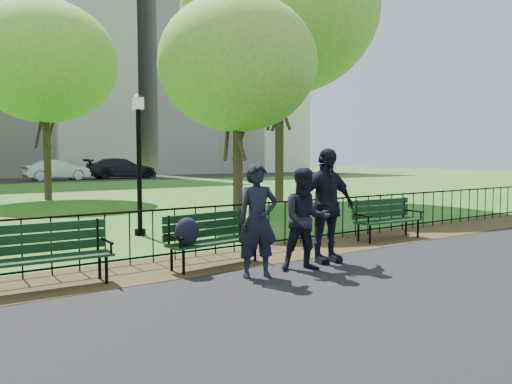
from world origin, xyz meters
TOP-DOWN VIEW (x-y plane):
  - ground at (0.00, 0.00)m, footprint 120.00×120.00m
  - dirt_strip at (0.00, 1.50)m, footprint 60.00×1.60m
  - iron_fence at (0.00, 2.00)m, footprint 24.06×0.06m
  - apartment_east at (26.00, 48.00)m, footprint 20.00×15.00m
  - park_bench_main at (-0.98, 1.13)m, footprint 1.68×0.69m
  - park_bench_left_a at (-3.23, 1.32)m, footprint 1.69×0.59m
  - park_bench_right_a at (3.63, 1.35)m, footprint 1.68×0.61m
  - lamppost at (-0.43, 4.94)m, footprint 0.29×0.29m
  - tree_near_e at (3.17, 6.41)m, footprint 4.56×4.56m
  - tree_mid_e at (7.40, 9.90)m, footprint 7.68×7.68m
  - tree_far_c at (0.10, 16.04)m, footprint 5.81×5.81m
  - person_left at (-0.57, 0.16)m, footprint 0.70×0.56m
  - person_mid at (0.29, 0.10)m, footprint 0.87×0.68m
  - person_right at (0.94, 0.35)m, footprint 1.16×0.58m
  - sedan_silver at (4.73, 33.87)m, footprint 4.78×1.90m
  - sedan_dark at (9.88, 34.17)m, footprint 5.83×2.63m

SIDE VIEW (x-z plane):
  - ground at x=0.00m, z-range 0.00..0.00m
  - dirt_strip at x=0.00m, z-range 0.01..0.02m
  - iron_fence at x=0.00m, z-range 0.00..1.00m
  - park_bench_right_a at x=3.63m, z-range 0.07..1.00m
  - park_bench_left_a at x=-3.23m, z-range 0.07..1.02m
  - park_bench_main at x=-0.98m, z-range 0.12..1.05m
  - sedan_silver at x=4.73m, z-range 0.01..1.56m
  - person_mid at x=0.29m, z-range 0.01..1.60m
  - person_left at x=-0.57m, z-range 0.01..1.67m
  - sedan_dark at x=9.88m, z-range 0.01..1.67m
  - person_right at x=0.94m, z-range 0.01..1.91m
  - lamppost at x=-0.43m, z-range 0.14..3.33m
  - tree_near_e at x=3.17m, z-range 1.23..7.58m
  - tree_far_c at x=0.10m, z-range 1.57..9.67m
  - tree_mid_e at x=7.40m, z-range 2.08..12.79m
  - apartment_east at x=26.00m, z-range 0.00..24.00m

